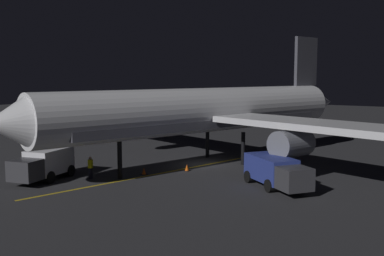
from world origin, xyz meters
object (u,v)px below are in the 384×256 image
(baggage_truck, at_px, (44,165))
(traffic_cone_near_left, at_px, (187,168))
(catering_truck, at_px, (275,172))
(airliner, at_px, (209,112))
(traffic_cone_near_right, at_px, (144,172))
(ground_crew_worker, at_px, (90,167))

(baggage_truck, relative_size, traffic_cone_near_left, 10.49)
(baggage_truck, xyz_separation_m, catering_truck, (-15.84, -7.13, -0.04))
(baggage_truck, xyz_separation_m, traffic_cone_near_left, (-7.30, -8.74, -0.95))
(airliner, bearing_deg, traffic_cone_near_left, 90.75)
(traffic_cone_near_right, bearing_deg, ground_crew_worker, 52.76)
(catering_truck, distance_m, traffic_cone_near_right, 10.82)
(catering_truck, height_order, traffic_cone_near_left, catering_truck)
(traffic_cone_near_left, xyz_separation_m, traffic_cone_near_right, (2.14, 3.07, 0.00))
(ground_crew_worker, bearing_deg, baggage_truck, 41.47)
(airliner, distance_m, traffic_cone_near_left, 5.83)
(baggage_truck, bearing_deg, ground_crew_worker, -138.53)
(baggage_truck, relative_size, traffic_cone_near_right, 10.49)
(traffic_cone_near_left, bearing_deg, catering_truck, 169.35)
(baggage_truck, xyz_separation_m, traffic_cone_near_right, (-5.15, -5.67, -0.95))
(airliner, relative_size, traffic_cone_near_right, 69.53)
(traffic_cone_near_left, bearing_deg, airliner, -89.25)
(baggage_truck, distance_m, traffic_cone_near_left, 11.43)
(baggage_truck, bearing_deg, traffic_cone_near_right, -132.29)
(ground_crew_worker, bearing_deg, traffic_cone_near_right, -127.24)
(baggage_truck, height_order, traffic_cone_near_left, baggage_truck)
(traffic_cone_near_right, bearing_deg, baggage_truck, 47.71)
(ground_crew_worker, xyz_separation_m, traffic_cone_near_right, (-2.57, -3.38, -0.64))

